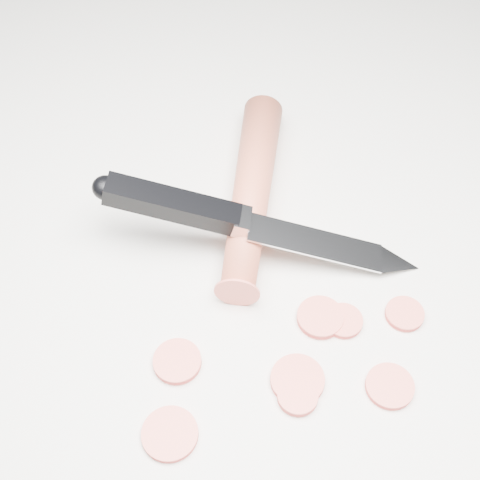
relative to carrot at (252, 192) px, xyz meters
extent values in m
plane|color=white|center=(0.00, -0.10, -0.02)|extent=(2.40, 2.40, 0.00)
cylinder|color=#C95035|center=(0.00, 0.00, 0.00)|extent=(0.10, 0.21, 0.03)
cylinder|color=#F3604F|center=(-0.10, -0.20, -0.02)|extent=(0.04, 0.04, 0.01)
cylinder|color=#F3604F|center=(0.03, -0.13, -0.02)|extent=(0.04, 0.04, 0.01)
cylinder|color=#F3604F|center=(0.05, -0.13, -0.02)|extent=(0.03, 0.03, 0.01)
cylinder|color=#F3604F|center=(0.07, -0.19, -0.02)|extent=(0.04, 0.04, 0.01)
cylinder|color=#F3604F|center=(0.10, -0.14, -0.02)|extent=(0.03, 0.03, 0.01)
cylinder|color=#F3604F|center=(-0.09, -0.14, -0.02)|extent=(0.04, 0.04, 0.01)
cylinder|color=#F3604F|center=(0.00, -0.19, -0.02)|extent=(0.03, 0.03, 0.01)
cylinder|color=#F3604F|center=(0.00, -0.18, -0.02)|extent=(0.04, 0.04, 0.01)
camera|label=1|loc=(-0.08, -0.38, 0.46)|focal=50.00mm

